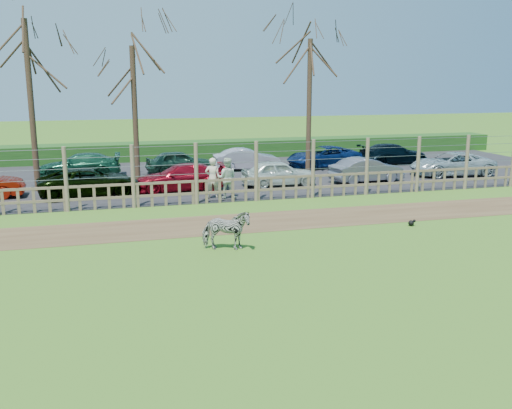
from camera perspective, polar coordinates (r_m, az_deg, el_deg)
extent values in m
plane|color=olive|center=(15.73, -1.14, -6.02)|extent=(120.00, 120.00, 0.00)
cube|color=brown|center=(19.95, -4.28, -2.04)|extent=(34.00, 2.80, 0.01)
cube|color=#232326|center=(29.62, -7.97, 2.68)|extent=(44.00, 13.00, 0.04)
cube|color=#1E4716|center=(36.43, -9.41, 5.29)|extent=(46.00, 2.00, 1.10)
cube|color=brown|center=(23.21, -5.94, 1.12)|extent=(30.00, 0.06, 0.10)
cube|color=brown|center=(23.12, -5.97, 2.33)|extent=(30.00, 0.06, 0.10)
cylinder|color=brown|center=(22.83, -18.48, 2.39)|extent=(0.16, 0.16, 2.50)
cylinder|color=brown|center=(22.81, -12.20, 2.75)|extent=(0.16, 0.16, 2.50)
cylinder|color=brown|center=(23.07, -5.99, 3.07)|extent=(0.16, 0.16, 2.50)
cylinder|color=brown|center=(23.59, 0.02, 3.34)|extent=(0.16, 0.16, 2.50)
cylinder|color=brown|center=(24.35, 5.72, 3.57)|extent=(0.16, 0.16, 2.50)
cylinder|color=brown|center=(25.34, 11.02, 3.75)|extent=(0.16, 0.16, 2.50)
cylinder|color=brown|center=(26.53, 15.89, 3.88)|extent=(0.16, 0.16, 2.50)
cylinder|color=brown|center=(27.90, 20.32, 3.98)|extent=(0.16, 0.16, 2.50)
cylinder|color=gray|center=(23.07, -5.99, 3.07)|extent=(30.00, 0.02, 0.02)
cylinder|color=gray|center=(23.01, -6.01, 4.05)|extent=(30.00, 0.02, 0.02)
cylinder|color=gray|center=(22.95, -6.03, 5.04)|extent=(30.00, 0.02, 0.02)
cylinder|color=gray|center=(22.91, -6.05, 5.91)|extent=(30.00, 0.02, 0.02)
cylinder|color=#3D2B1E|center=(27.16, -21.55, 8.99)|extent=(0.26, 0.26, 7.50)
cylinder|color=#3D2B1E|center=(28.08, -12.00, 8.64)|extent=(0.26, 0.26, 6.50)
cylinder|color=#3D2B1E|center=(30.42, 5.33, 9.60)|extent=(0.26, 0.26, 7.00)
imported|color=gray|center=(16.88, -3.03, -2.59)|extent=(1.56, 1.03, 1.22)
imported|color=beige|center=(24.10, -4.37, 2.66)|extent=(0.70, 0.53, 1.72)
imported|color=beige|center=(24.05, -2.94, 2.66)|extent=(1.00, 0.89, 1.72)
sphere|color=black|center=(20.47, 15.25, -1.80)|extent=(0.20, 0.20, 0.20)
sphere|color=black|center=(20.51, 15.55, -1.59)|extent=(0.10, 0.10, 0.10)
imported|color=black|center=(25.55, -16.27, 2.16)|extent=(4.51, 2.45, 1.20)
imported|color=maroon|center=(25.95, -7.51, 2.71)|extent=(4.17, 1.76, 1.20)
imported|color=silver|center=(26.99, 2.28, 3.18)|extent=(3.55, 1.48, 1.20)
imported|color=slate|center=(28.36, 11.00, 3.41)|extent=(3.77, 1.71, 1.20)
imported|color=#AFBEC0|center=(31.52, 18.98, 3.85)|extent=(4.47, 2.36, 1.20)
imported|color=#164B31|center=(30.78, -17.24, 3.77)|extent=(4.20, 1.84, 1.20)
imported|color=#1D402F|center=(30.97, -7.69, 4.27)|extent=(3.66, 1.80, 1.20)
imported|color=#B5AFBE|center=(31.58, -0.93, 4.54)|extent=(3.68, 1.38, 1.20)
imported|color=#0A2052|center=(32.87, 6.79, 4.77)|extent=(4.55, 2.56, 1.20)
imported|color=black|center=(34.84, 13.56, 4.94)|extent=(4.14, 1.69, 1.20)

